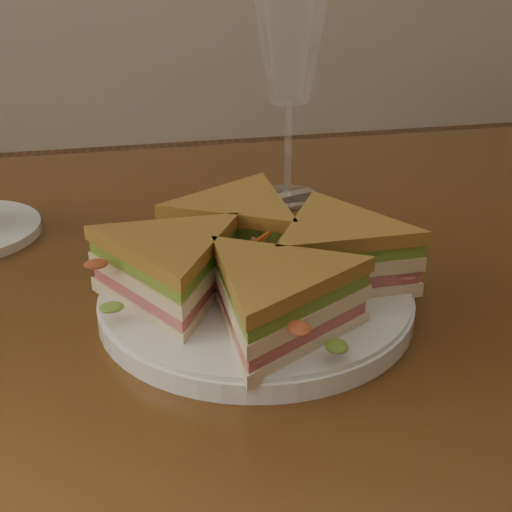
% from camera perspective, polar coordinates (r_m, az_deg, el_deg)
% --- Properties ---
extents(table, '(1.20, 0.80, 0.75)m').
position_cam_1_polar(table, '(0.71, -5.84, -8.40)').
color(table, '#3A200D').
rests_on(table, ground).
extents(plate, '(0.26, 0.26, 0.02)m').
position_cam_1_polar(plate, '(0.59, 0.00, -3.67)').
color(plate, white).
rests_on(plate, table).
extents(sandwich_wedges, '(0.29, 0.29, 0.06)m').
position_cam_1_polar(sandwich_wedges, '(0.58, 0.00, -0.45)').
color(sandwich_wedges, beige).
rests_on(sandwich_wedges, plate).
extents(crisps_mound, '(0.09, 0.09, 0.05)m').
position_cam_1_polar(crisps_mound, '(0.58, 0.00, -0.81)').
color(crisps_mound, '#B34B17').
rests_on(crisps_mound, plate).
extents(spoon, '(0.18, 0.03, 0.01)m').
position_cam_1_polar(spoon, '(0.78, -4.17, 3.29)').
color(spoon, silver).
rests_on(spoon, table).
extents(knife, '(0.21, 0.08, 0.00)m').
position_cam_1_polar(knife, '(0.80, -2.20, 3.74)').
color(knife, silver).
rests_on(knife, table).
extents(wine_glass, '(0.08, 0.08, 0.24)m').
position_cam_1_polar(wine_glass, '(0.79, 2.74, 16.08)').
color(wine_glass, white).
rests_on(wine_glass, table).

